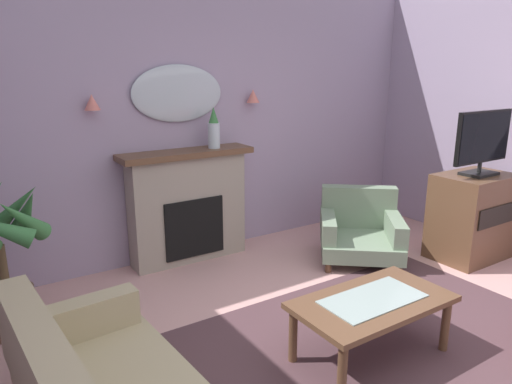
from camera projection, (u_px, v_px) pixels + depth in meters
name	position (u px, v px, depth m)	size (l,w,h in m)	color
wall_back	(207.00, 115.00, 4.93)	(6.42, 0.10, 2.94)	#9E8CA8
patterned_rug	(390.00, 364.00, 3.17)	(3.20, 2.40, 0.01)	#4C3338
fireplace	(188.00, 207.00, 4.80)	(1.36, 0.36, 1.16)	gray
mantel_vase_left	(214.00, 130.00, 4.73)	(0.12, 0.12, 0.42)	silver
wall_mirror	(178.00, 93.00, 4.62)	(0.96, 0.06, 0.56)	#B2BCC6
wall_sconce_left	(92.00, 102.00, 4.14)	(0.14, 0.14, 0.14)	#D17066
wall_sconce_right	(253.00, 96.00, 5.04)	(0.14, 0.14, 0.14)	#D17066
coffee_table	(372.00, 307.00, 3.17)	(1.10, 0.60, 0.45)	brown
armchair_in_corner	(360.00, 229.00, 4.93)	(1.14, 1.14, 0.71)	gray
tv_cabinet	(472.00, 216.00, 4.89)	(0.80, 0.57, 0.90)	brown
tv_flatscreen	(483.00, 141.00, 4.66)	(0.84, 0.24, 0.65)	black
potted_plant_corner_palm	(1.00, 255.00, 3.43)	(0.78, 0.77, 1.16)	brown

